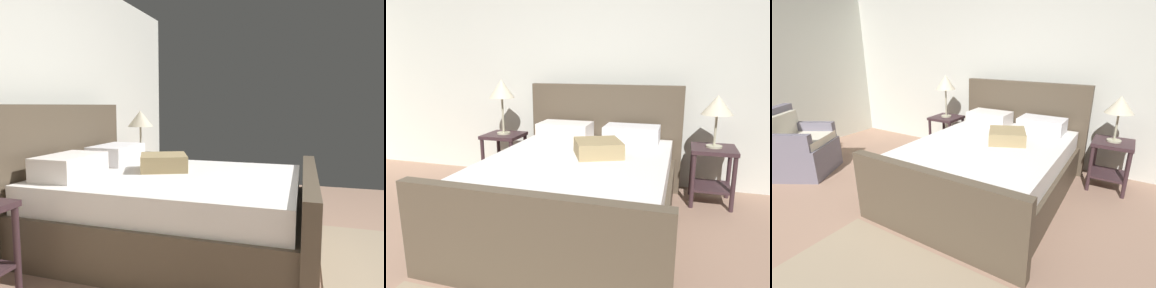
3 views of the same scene
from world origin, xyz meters
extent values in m
cube|color=#A27D67|center=(0.00, 0.00, -0.01)|extent=(6.15, 5.78, 0.02)
cube|color=silver|center=(0.00, 2.95, 1.28)|extent=(6.27, 0.12, 2.56)
cube|color=brown|center=(0.36, 1.61, 0.20)|extent=(1.65, 2.07, 0.40)
cube|color=brown|center=(0.36, 2.69, 0.60)|extent=(1.75, 0.11, 1.20)
cube|color=brown|center=(0.35, 0.53, 0.35)|extent=(1.75, 0.11, 0.70)
cube|color=white|center=(0.36, 1.61, 0.51)|extent=(1.57, 2.01, 0.22)
cube|color=white|center=(-0.01, 2.36, 0.71)|extent=(0.56, 0.36, 0.18)
cube|color=white|center=(0.73, 2.36, 0.71)|extent=(0.56, 0.36, 0.18)
cube|color=tan|center=(0.51, 1.77, 0.69)|extent=(0.53, 0.53, 0.14)
cube|color=#39252A|center=(1.55, 2.48, 0.58)|extent=(0.44, 0.44, 0.04)
cube|color=#39252A|center=(1.55, 2.48, 0.18)|extent=(0.40, 0.40, 0.02)
cylinder|color=#39252A|center=(1.36, 2.29, 0.28)|extent=(0.04, 0.04, 0.56)
cylinder|color=#39252A|center=(1.74, 2.29, 0.28)|extent=(0.04, 0.04, 0.56)
cylinder|color=#39252A|center=(1.36, 2.67, 0.28)|extent=(0.04, 0.04, 0.56)
cylinder|color=#39252A|center=(1.74, 2.67, 0.28)|extent=(0.04, 0.04, 0.56)
cylinder|color=#B7B293|center=(1.55, 2.48, 0.61)|extent=(0.16, 0.16, 0.02)
cylinder|color=#B7B293|center=(1.55, 2.48, 0.78)|extent=(0.02, 0.02, 0.32)
cone|color=beige|center=(1.55, 2.48, 1.03)|extent=(0.31, 0.31, 0.19)
cube|color=#39252A|center=(-0.84, 2.50, 0.58)|extent=(0.44, 0.44, 0.04)
cube|color=#39252A|center=(-0.84, 2.50, 0.18)|extent=(0.40, 0.40, 0.02)
cylinder|color=#39252A|center=(-1.03, 2.31, 0.28)|extent=(0.04, 0.04, 0.56)
cylinder|color=#39252A|center=(-0.65, 2.31, 0.28)|extent=(0.04, 0.04, 0.56)
cylinder|color=#39252A|center=(-1.03, 2.69, 0.28)|extent=(0.04, 0.04, 0.56)
cylinder|color=#39252A|center=(-0.65, 2.69, 0.28)|extent=(0.04, 0.04, 0.56)
cylinder|color=#B7B293|center=(-0.84, 2.50, 0.61)|extent=(0.16, 0.16, 0.02)
cylinder|color=#B7B293|center=(-0.84, 2.50, 0.83)|extent=(0.02, 0.02, 0.41)
cone|color=beige|center=(-0.84, 2.50, 1.14)|extent=(0.30, 0.30, 0.22)
cube|color=slate|center=(-2.06, 0.82, 0.21)|extent=(0.98, 0.98, 0.42)
cube|color=silver|center=(-2.06, 0.82, 0.47)|extent=(0.90, 0.90, 0.10)
cube|color=slate|center=(-2.33, 0.67, 0.66)|extent=(0.46, 0.68, 0.48)
cube|color=silver|center=(-2.25, 0.71, 0.64)|extent=(0.39, 0.58, 0.36)
cube|color=slate|center=(-1.90, 0.55, 0.53)|extent=(0.61, 0.41, 0.22)
cube|color=slate|center=(-2.21, 1.09, 0.53)|extent=(0.61, 0.41, 0.22)
camera|label=1|loc=(-2.38, 0.61, 1.19)|focal=32.99mm
camera|label=2|loc=(1.20, -1.21, 1.44)|focal=32.60mm
camera|label=3|loc=(1.64, -1.06, 1.63)|focal=26.02mm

